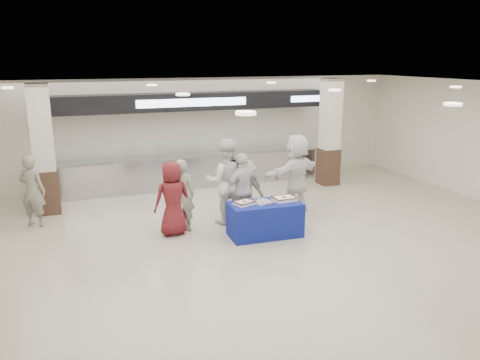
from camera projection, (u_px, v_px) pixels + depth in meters
name	position (u px, v px, depth m)	size (l,w,h in m)	color
ground	(261.00, 253.00, 9.32)	(14.00, 14.00, 0.00)	beige
serving_line	(191.00, 149.00, 13.92)	(8.70, 0.85, 2.80)	#AEB0B5
column_left	(44.00, 153.00, 11.39)	(0.55, 0.55, 3.20)	#362318
column_right	(330.00, 135.00, 14.09)	(0.55, 0.55, 3.20)	#362318
display_table	(265.00, 219.00, 10.16)	(1.55, 0.78, 0.75)	navy
sheet_cake_left	(244.00, 202.00, 9.95)	(0.49, 0.44, 0.09)	white
sheet_cake_right	(284.00, 198.00, 10.22)	(0.49, 0.39, 0.10)	white
cupcake_tray	(264.00, 202.00, 10.04)	(0.44, 0.38, 0.06)	#ACACB1
civilian_maroon	(172.00, 199.00, 10.13)	(0.80, 0.52, 1.64)	maroon
soldier_a	(181.00, 196.00, 10.34)	(0.60, 0.39, 1.65)	slate
chef_tall	(226.00, 181.00, 10.84)	(0.97, 0.76, 2.00)	white
chef_short	(243.00, 190.00, 10.69)	(1.00, 0.42, 1.71)	white
soldier_b	(246.00, 190.00, 11.07)	(0.95, 0.55, 1.47)	slate
civilian_white	(296.00, 174.00, 11.54)	(1.84, 0.59, 1.99)	white
soldier_bg	(33.00, 191.00, 10.66)	(0.61, 0.40, 1.68)	slate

